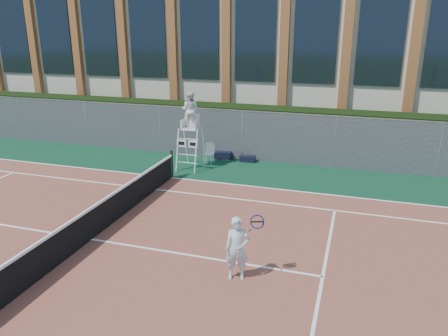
% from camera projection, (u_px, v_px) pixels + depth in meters
% --- Properties ---
extents(ground, '(120.00, 120.00, 0.00)m').
position_uv_depth(ground, '(91.00, 240.00, 12.27)').
color(ground, '#233814').
extents(apron, '(36.00, 20.00, 0.01)m').
position_uv_depth(apron, '(110.00, 225.00, 13.17)').
color(apron, '#0D3925').
rests_on(apron, ground).
extents(tennis_court, '(23.77, 10.97, 0.02)m').
position_uv_depth(tennis_court, '(91.00, 240.00, 12.26)').
color(tennis_court, brown).
rests_on(tennis_court, apron).
extents(tennis_net, '(0.10, 11.30, 1.10)m').
position_uv_depth(tennis_net, '(89.00, 223.00, 12.10)').
color(tennis_net, black).
rests_on(tennis_net, ground).
extents(fence, '(40.00, 0.06, 2.20)m').
position_uv_depth(fence, '(200.00, 133.00, 19.90)').
color(fence, '#595E60').
rests_on(fence, ground).
extents(hedge, '(40.00, 1.40, 2.20)m').
position_uv_depth(hedge, '(209.00, 127.00, 20.99)').
color(hedge, black).
rests_on(hedge, ground).
extents(building, '(45.00, 10.60, 8.22)m').
position_uv_depth(building, '(250.00, 53.00, 27.25)').
color(building, beige).
rests_on(building, ground).
extents(umpire_chair, '(0.91, 1.40, 3.26)m').
position_uv_depth(umpire_chair, '(190.00, 112.00, 17.84)').
color(umpire_chair, white).
rests_on(umpire_chair, ground).
extents(plastic_chair, '(0.42, 0.42, 0.89)m').
position_uv_depth(plastic_chair, '(209.00, 151.00, 18.99)').
color(plastic_chair, silver).
rests_on(plastic_chair, apron).
extents(sports_bag_near, '(0.84, 0.48, 0.34)m').
position_uv_depth(sports_bag_near, '(223.00, 155.00, 19.68)').
color(sports_bag_near, black).
rests_on(sports_bag_near, apron).
extents(sports_bag_far, '(0.69, 0.33, 0.27)m').
position_uv_depth(sports_bag_far, '(247.00, 159.00, 19.27)').
color(sports_bag_far, black).
rests_on(sports_bag_far, apron).
extents(tennis_player, '(0.93, 0.68, 1.58)m').
position_uv_depth(tennis_player, '(237.00, 248.00, 10.13)').
color(tennis_player, silver).
rests_on(tennis_player, tennis_court).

